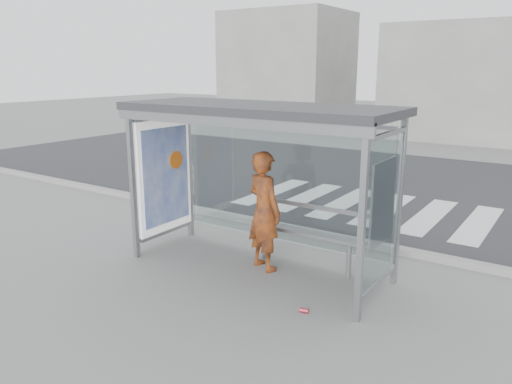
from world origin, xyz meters
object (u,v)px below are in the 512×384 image
bus_shelter (240,144)px  person (264,211)px  bench (306,232)px  soda_can (304,310)px

bus_shelter → person: size_ratio=2.22×
bench → soda_can: size_ratio=16.71×
person → soda_can: 1.86m
bus_shelter → bench: size_ratio=2.15×
bus_shelter → soda_can: size_ratio=35.98×
bus_shelter → person: bearing=6.6°
person → bench: person is taller
person → soda_can: (1.27, -0.99, -0.92)m
bench → soda_can: bearing=-61.9°
bus_shelter → soda_can: (1.70, -0.94, -1.95)m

